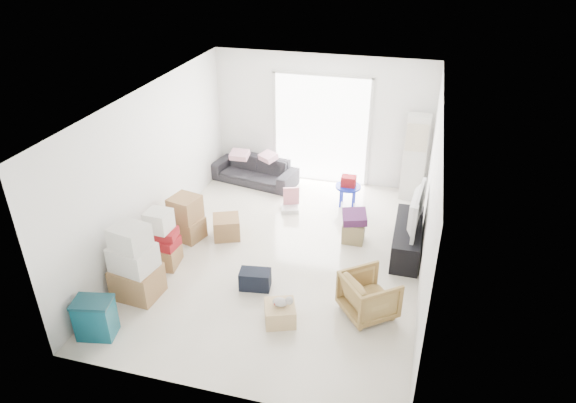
{
  "coord_description": "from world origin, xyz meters",
  "views": [
    {
      "loc": [
        1.95,
        -6.91,
        4.93
      ],
      "look_at": [
        0.04,
        0.2,
        0.91
      ],
      "focal_mm": 32.0,
      "sensor_mm": 36.0,
      "label": 1
    }
  ],
  "objects_px": {
    "sofa": "(254,167)",
    "armchair": "(369,293)",
    "ottoman": "(354,231)",
    "kids_table": "(348,185)",
    "tv_console": "(407,239)",
    "television": "(409,222)",
    "storage_bins": "(95,318)",
    "wood_crate": "(280,313)",
    "ac_tower": "(414,158)"
  },
  "relations": [
    {
      "from": "armchair",
      "to": "tv_console",
      "type": "bearing_deg",
      "value": -51.9
    },
    {
      "from": "ottoman",
      "to": "television",
      "type": "bearing_deg",
      "value": -6.2
    },
    {
      "from": "television",
      "to": "armchair",
      "type": "height_order",
      "value": "armchair"
    },
    {
      "from": "television",
      "to": "storage_bins",
      "type": "bearing_deg",
      "value": 133.63
    },
    {
      "from": "ac_tower",
      "to": "kids_table",
      "type": "xyz_separation_m",
      "value": [
        -1.18,
        -0.66,
        -0.43
      ]
    },
    {
      "from": "tv_console",
      "to": "kids_table",
      "type": "height_order",
      "value": "kids_table"
    },
    {
      "from": "tv_console",
      "to": "ottoman",
      "type": "bearing_deg",
      "value": 173.8
    },
    {
      "from": "sofa",
      "to": "wood_crate",
      "type": "relative_size",
      "value": 4.33
    },
    {
      "from": "tv_console",
      "to": "storage_bins",
      "type": "relative_size",
      "value": 2.57
    },
    {
      "from": "ac_tower",
      "to": "ottoman",
      "type": "height_order",
      "value": "ac_tower"
    },
    {
      "from": "storage_bins",
      "to": "kids_table",
      "type": "xyz_separation_m",
      "value": [
        2.67,
        4.49,
        0.15
      ]
    },
    {
      "from": "ottoman",
      "to": "kids_table",
      "type": "xyz_separation_m",
      "value": [
        -0.31,
        1.25,
        0.26
      ]
    },
    {
      "from": "television",
      "to": "tv_console",
      "type": "bearing_deg",
      "value": 0.0
    },
    {
      "from": "armchair",
      "to": "ottoman",
      "type": "xyz_separation_m",
      "value": [
        -0.49,
        1.85,
        -0.17
      ]
    },
    {
      "from": "television",
      "to": "wood_crate",
      "type": "relative_size",
      "value": 2.71
    },
    {
      "from": "ottoman",
      "to": "kids_table",
      "type": "distance_m",
      "value": 1.31
    },
    {
      "from": "storage_bins",
      "to": "kids_table",
      "type": "height_order",
      "value": "kids_table"
    },
    {
      "from": "tv_console",
      "to": "sofa",
      "type": "bearing_deg",
      "value": 150.76
    },
    {
      "from": "ac_tower",
      "to": "tv_console",
      "type": "bearing_deg",
      "value": -88.57
    },
    {
      "from": "sofa",
      "to": "ottoman",
      "type": "distance_m",
      "value": 2.98
    },
    {
      "from": "sofa",
      "to": "armchair",
      "type": "relative_size",
      "value": 2.59
    },
    {
      "from": "tv_console",
      "to": "storage_bins",
      "type": "xyz_separation_m",
      "value": [
        -3.9,
        -3.14,
        0.04
      ]
    },
    {
      "from": "television",
      "to": "kids_table",
      "type": "distance_m",
      "value": 1.83
    },
    {
      "from": "tv_console",
      "to": "ottoman",
      "type": "height_order",
      "value": "tv_console"
    },
    {
      "from": "ac_tower",
      "to": "armchair",
      "type": "xyz_separation_m",
      "value": [
        -0.38,
        -3.76,
        -0.52
      ]
    },
    {
      "from": "tv_console",
      "to": "wood_crate",
      "type": "distance_m",
      "value": 2.75
    },
    {
      "from": "storage_bins",
      "to": "ac_tower",
      "type": "bearing_deg",
      "value": 53.23
    },
    {
      "from": "sofa",
      "to": "wood_crate",
      "type": "xyz_separation_m",
      "value": [
        1.73,
        -4.1,
        -0.21
      ]
    },
    {
      "from": "armchair",
      "to": "kids_table",
      "type": "relative_size",
      "value": 1.12
    },
    {
      "from": "sofa",
      "to": "wood_crate",
      "type": "height_order",
      "value": "sofa"
    },
    {
      "from": "ottoman",
      "to": "wood_crate",
      "type": "bearing_deg",
      "value": -106.01
    },
    {
      "from": "sofa",
      "to": "ottoman",
      "type": "height_order",
      "value": "sofa"
    },
    {
      "from": "armchair",
      "to": "kids_table",
      "type": "bearing_deg",
      "value": -23.7
    },
    {
      "from": "sofa",
      "to": "ottoman",
      "type": "relative_size",
      "value": 4.9
    },
    {
      "from": "sofa",
      "to": "kids_table",
      "type": "distance_m",
      "value": 2.16
    },
    {
      "from": "ac_tower",
      "to": "ottoman",
      "type": "xyz_separation_m",
      "value": [
        -0.87,
        -1.91,
        -0.69
      ]
    },
    {
      "from": "ottoman",
      "to": "wood_crate",
      "type": "height_order",
      "value": "ottoman"
    },
    {
      "from": "ac_tower",
      "to": "tv_console",
      "type": "distance_m",
      "value": 2.11
    },
    {
      "from": "tv_console",
      "to": "ottoman",
      "type": "distance_m",
      "value": 0.93
    },
    {
      "from": "tv_console",
      "to": "armchair",
      "type": "distance_m",
      "value": 1.81
    },
    {
      "from": "tv_console",
      "to": "kids_table",
      "type": "xyz_separation_m",
      "value": [
        -1.23,
        1.35,
        0.2
      ]
    },
    {
      "from": "storage_bins",
      "to": "ottoman",
      "type": "bearing_deg",
      "value": 47.41
    },
    {
      "from": "storage_bins",
      "to": "wood_crate",
      "type": "xyz_separation_m",
      "value": [
        2.31,
        0.9,
        -0.15
      ]
    },
    {
      "from": "armchair",
      "to": "television",
      "type": "bearing_deg",
      "value": -51.9
    },
    {
      "from": "ac_tower",
      "to": "armchair",
      "type": "distance_m",
      "value": 3.82
    },
    {
      "from": "tv_console",
      "to": "television",
      "type": "relative_size",
      "value": 1.32
    },
    {
      "from": "storage_bins",
      "to": "kids_table",
      "type": "distance_m",
      "value": 5.23
    },
    {
      "from": "ottoman",
      "to": "ac_tower",
      "type": "bearing_deg",
      "value": 65.51
    },
    {
      "from": "armchair",
      "to": "storage_bins",
      "type": "height_order",
      "value": "armchair"
    },
    {
      "from": "ac_tower",
      "to": "television",
      "type": "height_order",
      "value": "ac_tower"
    }
  ]
}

